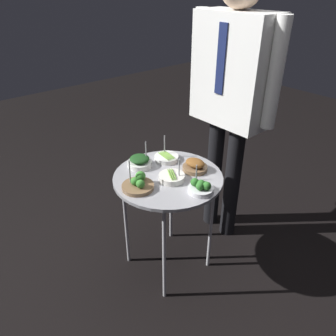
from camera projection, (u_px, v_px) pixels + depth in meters
ground_plane at (168, 262)px, 2.10m from camera, size 8.00×8.00×0.00m
serving_cart at (168, 184)px, 1.79m from camera, size 0.60×0.60×0.65m
bowl_asparagus_back_right at (172, 177)px, 1.73m from camera, size 0.14×0.14×0.13m
bowl_roast_center at (195, 166)px, 1.81m from camera, size 0.14×0.14×0.07m
bowl_spinach_far_rim at (140, 162)px, 1.85m from camera, size 0.14×0.14×0.15m
bowl_broccoli_front_left at (138, 184)px, 1.66m from camera, size 0.16×0.16×0.15m
bowl_broccoli_mid_right at (201, 187)px, 1.62m from camera, size 0.13×0.13×0.14m
bowl_asparagus_front_center at (166, 157)px, 1.92m from camera, size 0.14×0.14×0.14m
waiter_figure at (232, 84)px, 1.88m from camera, size 0.61×0.23×1.66m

